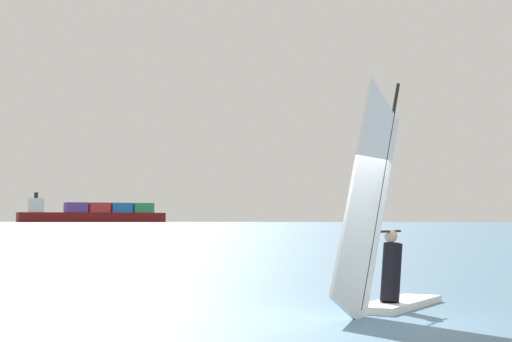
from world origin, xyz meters
name	(u,v)px	position (x,y,z in m)	size (l,w,h in m)	color
ground_plane	(369,321)	(0.00, 0.00, 0.00)	(4000.00, 4000.00, 0.00)	#476B84
windsurfer	(385,253)	(0.71, 1.16, 0.95)	(3.04, 3.24, 4.06)	white
cargo_ship	(94,213)	(2.87, 824.01, 9.18)	(154.03, 54.20, 30.46)	maroon
distant_headland	(381,208)	(554.23, 1414.28, 25.40)	(705.92, 402.30, 50.80)	#4C564C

